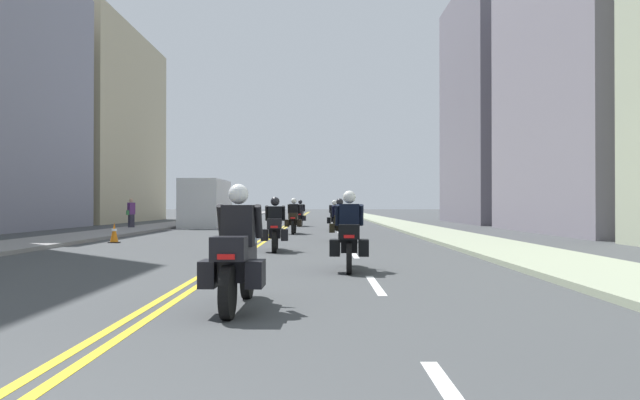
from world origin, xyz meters
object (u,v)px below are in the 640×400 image
at_px(motorcycle_2, 274,229).
at_px(traffic_cone_0, 113,233).
at_px(motorcycle_6, 299,216).
at_px(parked_truck, 206,206).
at_px(motorcycle_1, 348,238).
at_px(motorcycle_3, 338,223).
at_px(motorcycle_4, 292,219).
at_px(pedestrian_0, 130,213).
at_px(motorcycle_0, 236,258).
at_px(motorcycle_5, 333,217).

distance_m(motorcycle_2, traffic_cone_0, 7.00).
distance_m(motorcycle_6, parked_truck, 5.67).
xyz_separation_m(motorcycle_1, parked_truck, (-7.35, 23.53, 0.61)).
relative_size(motorcycle_3, motorcycle_4, 0.98).
bearing_deg(parked_truck, pedestrian_0, -133.07).
bearing_deg(pedestrian_0, motorcycle_1, 60.11).
bearing_deg(motorcycle_4, motorcycle_2, -89.55).
height_order(motorcycle_4, traffic_cone_0, motorcycle_4).
bearing_deg(motorcycle_2, motorcycle_3, 64.27).
relative_size(motorcycle_0, pedestrian_0, 1.30).
distance_m(motorcycle_2, parked_truck, 19.32).
distance_m(motorcycle_3, traffic_cone_0, 7.99).
bearing_deg(motorcycle_4, pedestrian_0, 152.81).
xyz_separation_m(motorcycle_3, parked_truck, (-7.49, 13.78, 0.62)).
bearing_deg(motorcycle_1, pedestrian_0, 121.60).
height_order(motorcycle_0, parked_truck, parked_truck).
xyz_separation_m(motorcycle_0, motorcycle_2, (-0.24, 9.43, -0.02)).
height_order(motorcycle_0, pedestrian_0, pedestrian_0).
bearing_deg(parked_truck, motorcycle_1, -72.64).
bearing_deg(motorcycle_4, traffic_cone_0, -132.48).
distance_m(motorcycle_2, pedestrian_0, 17.32).
bearing_deg(motorcycle_0, parked_truck, 102.84).
height_order(motorcycle_3, pedestrian_0, pedestrian_0).
relative_size(motorcycle_5, pedestrian_0, 1.29).
bearing_deg(traffic_cone_0, motorcycle_4, 46.58).
xyz_separation_m(motorcycle_0, pedestrian_0, (-9.12, 24.30, 0.22)).
xyz_separation_m(motorcycle_1, motorcycle_3, (0.13, 9.75, -0.02)).
height_order(motorcycle_0, motorcycle_3, motorcycle_0).
xyz_separation_m(motorcycle_2, traffic_cone_0, (-5.91, 3.74, -0.28)).
xyz_separation_m(motorcycle_0, motorcycle_6, (-0.18, 29.01, 0.02)).
height_order(motorcycle_2, motorcycle_6, motorcycle_6).
bearing_deg(motorcycle_1, motorcycle_3, 92.38).
bearing_deg(motorcycle_1, motorcycle_5, 92.64).
bearing_deg(pedestrian_0, motorcycle_4, 93.55).
distance_m(motorcycle_0, parked_truck, 28.53).
xyz_separation_m(motorcycle_2, motorcycle_6, (0.06, 19.58, 0.03)).
relative_size(motorcycle_1, motorcycle_2, 1.01).
bearing_deg(motorcycle_1, motorcycle_4, 99.95).
bearing_deg(motorcycle_6, motorcycle_3, -79.76).
height_order(motorcycle_6, parked_truck, parked_truck).
distance_m(motorcycle_5, traffic_cone_0, 13.56).
bearing_deg(motorcycle_5, parked_truck, 156.09).
xyz_separation_m(motorcycle_1, motorcycle_6, (-1.82, 24.59, 0.00)).
relative_size(motorcycle_3, parked_truck, 0.32).
bearing_deg(motorcycle_1, motorcycle_0, -107.19).
xyz_separation_m(motorcycle_4, motorcycle_5, (1.98, 4.64, -0.01)).
relative_size(traffic_cone_0, parked_truck, 0.11).
relative_size(motorcycle_5, motorcycle_6, 0.99).
relative_size(motorcycle_5, parked_truck, 0.33).
bearing_deg(motorcycle_0, motorcycle_5, 86.98).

